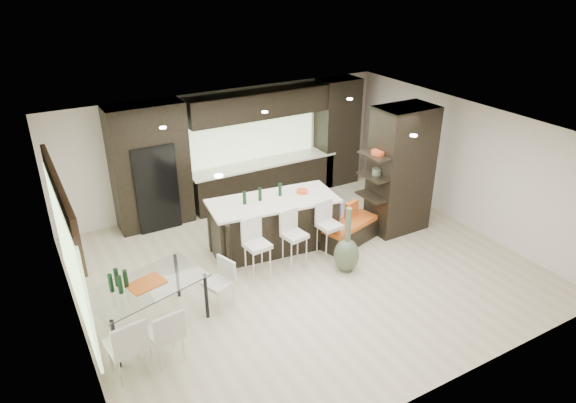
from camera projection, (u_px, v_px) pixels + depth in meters
ground at (304, 267)px, 9.81m from camera, size 8.00×8.00×0.00m
back_wall at (227, 147)px, 11.97m from camera, size 8.00×0.02×2.70m
left_wall at (69, 264)px, 7.44m from camera, size 0.02×7.00×2.70m
right_wall at (463, 164)px, 11.01m from camera, size 0.02×7.00×2.70m
ceiling at (306, 132)px, 8.64m from camera, size 8.00×7.00×0.02m
window_left at (70, 257)px, 7.61m from camera, size 0.04×3.20×1.90m
window_back at (250, 135)px, 12.12m from camera, size 3.40×0.04×1.20m
stone_accent at (60, 202)px, 7.24m from camera, size 0.08×3.00×0.80m
ceiling_spots at (298, 129)px, 8.85m from camera, size 4.00×3.00×0.02m
back_cabinetry at (252, 148)px, 11.93m from camera, size 6.80×0.68×2.70m
refrigerator at (153, 185)px, 10.99m from camera, size 0.90×0.68×1.90m
partition_column at (401, 170)px, 10.70m from camera, size 1.20×0.80×2.70m
kitchen_island at (273, 223)px, 10.30m from camera, size 2.66×1.40×1.06m
stool_left at (258, 256)px, 9.31m from camera, size 0.46×0.46×0.94m
stool_mid at (295, 245)px, 9.66m from camera, size 0.46×0.46×0.92m
stool_right at (329, 235)px, 10.01m from camera, size 0.45×0.45×0.92m
bench at (350, 232)px, 10.55m from camera, size 1.37×0.82×0.49m
floor_vase at (347, 240)px, 9.45m from camera, size 0.53×0.53×1.31m
dining_table at (149, 306)px, 8.03m from camera, size 1.95×1.42×0.84m
chair_near at (165, 336)px, 7.40m from camera, size 0.52×0.52×0.86m
chair_far at (127, 348)px, 7.13m from camera, size 0.55×0.55×0.91m
chair_end at (219, 286)px, 8.57m from camera, size 0.54×0.54×0.79m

